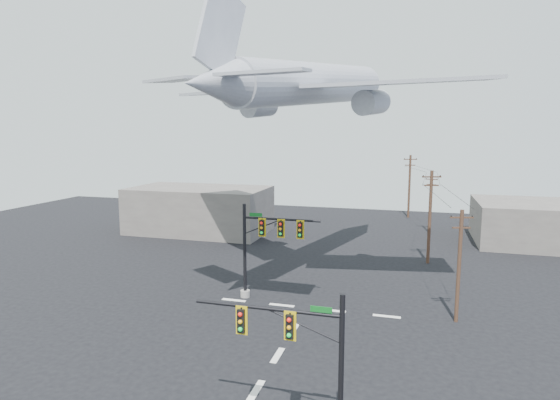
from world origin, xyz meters
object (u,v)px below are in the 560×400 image
(utility_pole_a, at_px, (459,264))
(utility_pole_b, at_px, (430,215))
(airliner, at_px, (313,85))
(signal_mast_far, at_px, (262,247))
(utility_pole_c, at_px, (431,203))
(signal_mast_near, at_px, (307,362))
(utility_pole_d, at_px, (409,185))

(utility_pole_a, height_order, utility_pole_b, utility_pole_b)
(airliner, bearing_deg, utility_pole_b, -35.65)
(signal_mast_far, bearing_deg, utility_pole_c, 65.48)
(utility_pole_b, bearing_deg, signal_mast_near, -117.87)
(signal_mast_near, bearing_deg, signal_mast_far, 114.41)
(utility_pole_a, relative_size, utility_pole_b, 0.85)
(signal_mast_far, height_order, airliner, airliner)
(signal_mast_near, bearing_deg, utility_pole_b, 79.30)
(signal_mast_far, xyz_separation_m, utility_pole_c, (13.64, 29.92, -0.30))
(utility_pole_d, bearing_deg, utility_pole_c, -88.51)
(utility_pole_a, distance_m, utility_pole_c, 30.46)
(utility_pole_a, relative_size, utility_pole_d, 0.82)
(utility_pole_a, bearing_deg, utility_pole_c, 76.98)
(utility_pole_a, distance_m, utility_pole_b, 15.25)
(utility_pole_a, distance_m, airliner, 19.21)
(signal_mast_far, relative_size, utility_pole_d, 0.79)
(utility_pole_c, xyz_separation_m, utility_pole_d, (-2.88, 10.83, 1.11))
(signal_mast_near, relative_size, utility_pole_a, 0.86)
(airliner, bearing_deg, utility_pole_d, 3.07)
(signal_mast_far, distance_m, utility_pole_b, 19.64)
(utility_pole_d, bearing_deg, airliner, -116.75)
(signal_mast_near, xyz_separation_m, signal_mast_far, (-7.29, 16.07, 0.66))
(signal_mast_far, relative_size, utility_pole_a, 0.96)
(utility_pole_b, xyz_separation_m, utility_pole_c, (0.55, 15.29, -0.97))
(utility_pole_b, bearing_deg, airliner, -159.25)
(signal_mast_near, xyz_separation_m, utility_pole_b, (5.80, 30.69, 1.33))
(utility_pole_d, xyz_separation_m, airliner, (-8.15, -34.28, 12.32))
(utility_pole_c, bearing_deg, utility_pole_b, -78.97)
(signal_mast_far, xyz_separation_m, utility_pole_d, (10.77, 40.75, 0.81))
(signal_mast_near, bearing_deg, utility_pole_c, 82.13)
(utility_pole_d, relative_size, airliner, 0.31)
(signal_mast_near, height_order, utility_pole_b, utility_pole_b)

